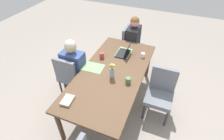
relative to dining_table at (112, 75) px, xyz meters
name	(u,v)px	position (x,y,z in m)	size (l,w,h in m)	color
ground_plane	(112,102)	(0.00, 0.00, -0.67)	(10.00, 10.00, 0.00)	gray
dining_table	(112,75)	(0.00, 0.00, 0.00)	(2.13, 1.02, 0.74)	brown
chair_far_left_near	(70,75)	(-0.09, 0.80, -0.17)	(0.44, 0.44, 0.90)	slate
person_far_left_near	(75,72)	(-0.01, 0.74, -0.15)	(0.36, 0.40, 1.19)	#2D2D33
chair_head_right_left_mid	(130,44)	(1.37, 0.09, -0.17)	(0.44, 0.44, 0.90)	slate
person_head_right_left_mid	(133,45)	(1.31, 0.02, -0.15)	(0.40, 0.36, 1.19)	#2D2D33
chair_near_right_near	(161,91)	(0.12, -0.82, -0.17)	(0.44, 0.44, 0.90)	slate
flower_vase	(112,70)	(-0.11, -0.04, 0.23)	(0.08, 0.10, 0.28)	#8EA8B7
placemat_far_left_near	(93,67)	(0.00, 0.35, 0.07)	(0.36, 0.26, 0.00)	#7FAD70
placemat_head_right_left_mid	(124,53)	(0.62, 0.01, 0.07)	(0.36, 0.26, 0.00)	#7FAD70
laptop_head_right_left_mid	(124,52)	(0.57, -0.02, 0.11)	(0.32, 0.22, 0.21)	black
coffee_mug_near_left	(143,55)	(0.62, -0.37, 0.11)	(0.07, 0.07, 0.09)	white
coffee_mug_near_right	(102,55)	(0.31, 0.33, 0.12)	(0.08, 0.08, 0.11)	#AD3D38
coffee_mug_centre_left	(128,80)	(-0.14, -0.32, 0.12)	(0.08, 0.08, 0.10)	#47704C
book_red_cover	(68,100)	(-0.80, 0.34, 0.09)	(0.20, 0.14, 0.04)	#B2A38E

